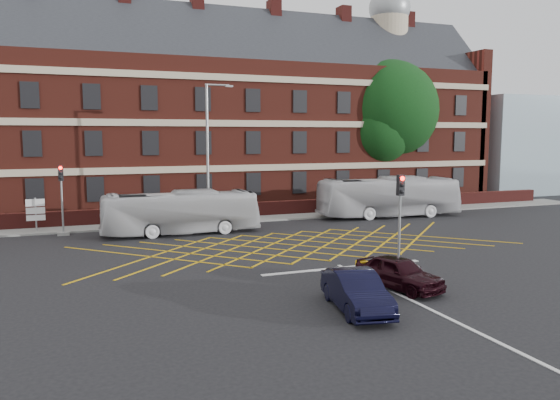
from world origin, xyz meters
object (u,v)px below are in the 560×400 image
object	(u,v)px
car_navy	(356,291)
bus_right	(389,197)
traffic_light_near	(399,229)
traffic_light_far	(62,206)
street_lamp	(209,178)
car_maroon	(399,273)
direction_signs	(36,211)
utility_cabinet	(362,271)
deciduous_tree	(388,117)
bus_left	(181,212)

from	to	relation	value
car_navy	bus_right	bearing A→B (deg)	64.58
car_navy	traffic_light_near	world-z (taller)	traffic_light_near
traffic_light_near	traffic_light_far	bearing A→B (deg)	135.65
bus_right	street_lamp	distance (m)	13.77
car_maroon	bus_right	bearing A→B (deg)	43.56
direction_signs	utility_cabinet	bearing A→B (deg)	-52.07
traffic_light_far	utility_cabinet	world-z (taller)	traffic_light_far
bus_right	deciduous_tree	world-z (taller)	deciduous_tree
car_maroon	traffic_light_far	size ratio (longest dim) A/B	0.90
car_maroon	traffic_light_near	world-z (taller)	traffic_light_near
traffic_light_far	direction_signs	size ratio (longest dim) A/B	1.94
car_navy	street_lamp	bearing A→B (deg)	101.61
car_navy	utility_cabinet	size ratio (longest dim) A/B	4.92
direction_signs	car_navy	bearing A→B (deg)	-61.29
bus_left	car_navy	size ratio (longest dim) A/B	2.32
traffic_light_far	street_lamp	bearing A→B (deg)	-3.26
street_lamp	utility_cabinet	world-z (taller)	street_lamp
traffic_light_far	utility_cabinet	size ratio (longest dim) A/B	5.08
car_maroon	traffic_light_far	bearing A→B (deg)	110.39
car_navy	direction_signs	xyz separation A→B (m)	(-11.30, 20.63, 0.70)
deciduous_tree	traffic_light_near	distance (m)	26.64
car_navy	car_maroon	xyz separation A→B (m)	(2.90, 1.79, -0.03)
car_maroon	traffic_light_far	world-z (taller)	traffic_light_far
bus_left	traffic_light_near	distance (m)	14.41
traffic_light_near	street_lamp	xyz separation A→B (m)	(-5.62, 13.79, 1.49)
deciduous_tree	traffic_light_far	size ratio (longest dim) A/B	3.01
bus_right	deciduous_tree	size ratio (longest dim) A/B	0.84
traffic_light_far	direction_signs	bearing A→B (deg)	137.96
deciduous_tree	utility_cabinet	distance (m)	29.63
bus_right	traffic_light_near	world-z (taller)	traffic_light_near
deciduous_tree	utility_cabinet	bearing A→B (deg)	-123.86
bus_left	traffic_light_near	size ratio (longest dim) A/B	2.25
bus_left	traffic_light_far	xyz separation A→B (m)	(-6.80, 2.21, 0.42)
car_navy	street_lamp	distance (m)	18.87
bus_left	traffic_light_far	distance (m)	7.16
car_navy	bus_left	bearing A→B (deg)	109.19
bus_right	car_maroon	xyz separation A→B (m)	(-10.06, -16.80, -0.85)
bus_right	direction_signs	distance (m)	24.34
car_navy	utility_cabinet	xyz separation A→B (m)	(2.14, 3.39, -0.26)
street_lamp	car_maroon	bearing A→B (deg)	-77.98
bus_right	deciduous_tree	distance (m)	11.86
deciduous_tree	utility_cabinet	world-z (taller)	deciduous_tree
car_maroon	utility_cabinet	world-z (taller)	car_maroon
traffic_light_near	traffic_light_far	world-z (taller)	same
traffic_light_near	direction_signs	size ratio (longest dim) A/B	1.94
deciduous_tree	street_lamp	world-z (taller)	deciduous_tree
traffic_light_near	direction_signs	bearing A→B (deg)	135.87
deciduous_tree	street_lamp	distance (m)	21.17
street_lamp	direction_signs	distance (m)	10.94
car_navy	traffic_light_far	world-z (taller)	traffic_light_far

